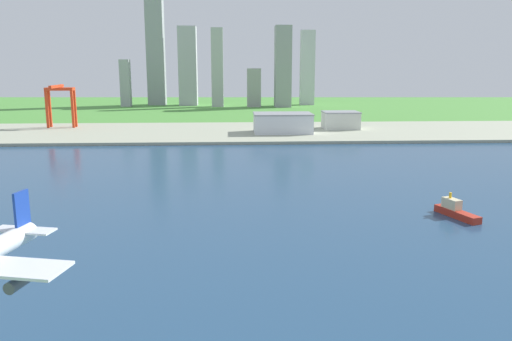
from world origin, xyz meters
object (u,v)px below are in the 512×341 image
Objects in this scene: port_crane_red at (60,97)px; warehouse_annex at (341,120)px; tugboat_small at (455,211)px; warehouse_main at (283,123)px.

warehouse_annex is (264.91, -23.36, -21.03)m from port_crane_red.
tugboat_small is at bearing -92.37° from warehouse_annex.
port_crane_red is 214.26m from warehouse_main.
tugboat_small is 0.69× the size of warehouse_annex.
port_crane_red is 1.23× the size of warehouse_annex.
port_crane_red reaches higher than warehouse_main.
tugboat_small is 258.86m from warehouse_main.
warehouse_main reaches higher than warehouse_annex.
port_crane_red is at bearing 174.96° from warehouse_annex.
warehouse_annex reaches higher than tugboat_small.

